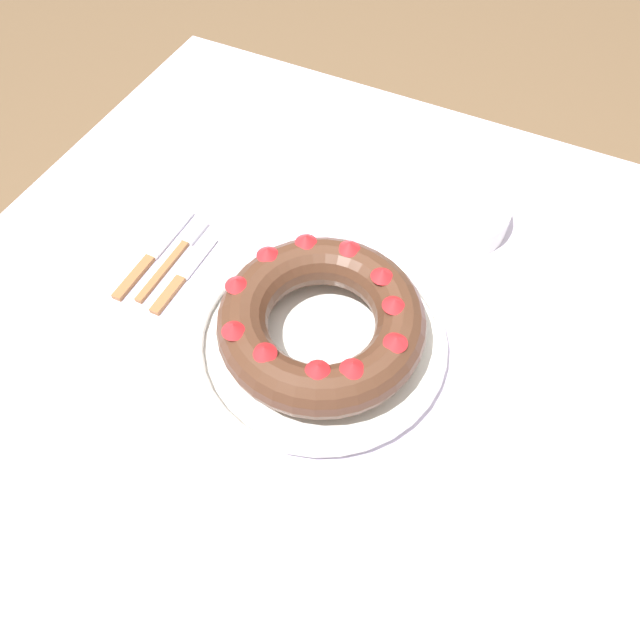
% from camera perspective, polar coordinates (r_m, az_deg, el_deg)
% --- Properties ---
extents(ground_plane, '(8.00, 8.00, 0.00)m').
position_cam_1_polar(ground_plane, '(1.56, 0.08, -16.73)').
color(ground_plane, brown).
extents(dining_table, '(1.21, 1.20, 0.72)m').
position_cam_1_polar(dining_table, '(0.97, 0.12, -4.92)').
color(dining_table, silver).
rests_on(dining_table, ground_plane).
extents(serving_dish, '(0.36, 0.36, 0.02)m').
position_cam_1_polar(serving_dish, '(0.89, 0.00, -1.72)').
color(serving_dish, white).
rests_on(serving_dish, dining_table).
extents(bundt_cake, '(0.29, 0.29, 0.08)m').
position_cam_1_polar(bundt_cake, '(0.85, -0.00, 0.04)').
color(bundt_cake, '#4C2D1E').
rests_on(bundt_cake, serving_dish).
extents(fork, '(0.02, 0.18, 0.01)m').
position_cam_1_polar(fork, '(1.03, -12.96, 5.94)').
color(fork, '#936038').
rests_on(fork, dining_table).
extents(serving_knife, '(0.02, 0.20, 0.01)m').
position_cam_1_polar(serving_knife, '(1.03, -15.33, 5.41)').
color(serving_knife, '#936038').
rests_on(serving_knife, dining_table).
extents(cake_knife, '(0.02, 0.17, 0.01)m').
position_cam_1_polar(cake_knife, '(0.99, -12.66, 3.67)').
color(cake_knife, '#936038').
rests_on(cake_knife, dining_table).
extents(side_bowl, '(0.17, 0.17, 0.05)m').
position_cam_1_polar(side_bowl, '(1.06, 12.33, 9.62)').
color(side_bowl, white).
rests_on(side_bowl, dining_table).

